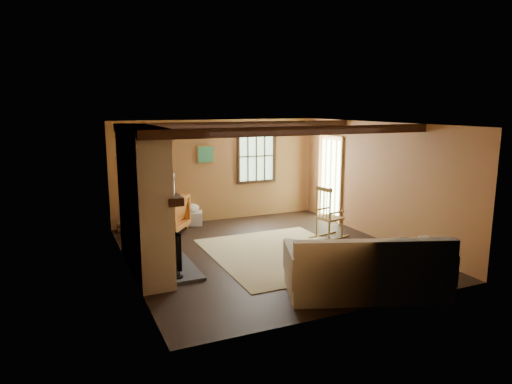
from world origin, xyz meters
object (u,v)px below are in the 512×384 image
fireplace (145,205)px  sofa (367,272)px  rocking_chair (328,216)px  laundry_basket (191,218)px  armchair (164,214)px

fireplace → sofa: fireplace is taller
rocking_chair → laundry_basket: (-2.30, 2.21, -0.31)m
fireplace → armchair: fireplace is taller
rocking_chair → armchair: size_ratio=1.23×
sofa → laundry_basket: bearing=124.5°
fireplace → armchair: bearing=70.2°
fireplace → armchair: 2.44m
armchair → fireplace: bearing=17.1°
fireplace → armchair: (0.79, 2.20, -0.70)m
laundry_basket → fireplace: bearing=-120.4°
rocking_chair → sofa: rocking_chair is taller
rocking_chair → sofa: size_ratio=0.44×
rocking_chair → laundry_basket: rocking_chair is taller
rocking_chair → laundry_basket: bearing=33.1°
laundry_basket → rocking_chair: bearing=-43.8°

